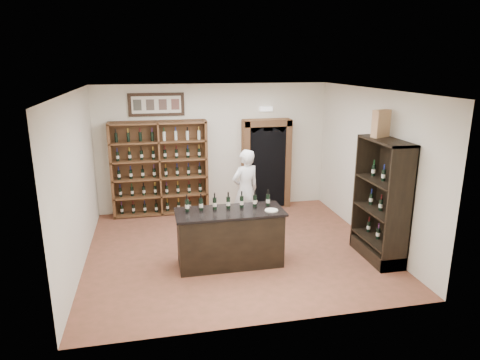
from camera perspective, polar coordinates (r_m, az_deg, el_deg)
The scene contains 21 objects.
floor at distance 8.36m, azimuth -0.74°, elevation -9.15°, with size 5.50×5.50×0.00m, color brown.
ceiling at distance 7.61m, azimuth -0.82°, elevation 11.84°, with size 5.50×5.50×0.00m, color white.
wall_back at distance 10.25m, azimuth -3.49°, elevation 4.32°, with size 5.50×0.04×3.00m, color silver.
wall_left at distance 7.82m, azimuth -20.96°, elevation -0.26°, with size 0.04×5.00×3.00m, color silver.
wall_right at distance 8.79m, azimuth 17.11°, elevation 1.75°, with size 0.04×5.00×3.00m, color silver.
wine_shelf at distance 10.07m, azimuth -10.64°, elevation 1.54°, with size 2.20×0.38×2.20m.
framed_picture at distance 9.97m, azimuth -11.08°, elevation 9.84°, with size 1.25×0.04×0.52m, color black.
arched_doorway at distance 10.42m, azimuth 3.51°, elevation 2.46°, with size 1.17×0.35×2.17m.
emergency_light at distance 10.30m, azimuth 3.49°, elevation 9.43°, with size 0.30×0.10×0.10m, color white.
tasting_counter at distance 7.58m, azimuth -1.36°, elevation -7.74°, with size 1.88×0.78×1.00m.
counter_bottle_0 at distance 7.40m, azimuth -7.08°, elevation -3.37°, with size 0.07×0.07×0.30m.
counter_bottle_1 at distance 7.42m, azimuth -5.23°, elevation -3.26°, with size 0.07×0.07×0.30m.
counter_bottle_2 at distance 7.45m, azimuth -3.39°, elevation -3.14°, with size 0.07×0.07×0.30m.
counter_bottle_3 at distance 7.49m, azimuth -1.58°, elevation -3.03°, with size 0.07×0.07×0.30m.
counter_bottle_4 at distance 7.53m, azimuth 0.22°, elevation -2.91°, with size 0.07×0.07×0.30m.
counter_bottle_5 at distance 7.58m, azimuth 2.00°, elevation -2.79°, with size 0.07×0.07×0.30m.
counter_bottle_6 at distance 7.64m, azimuth 3.75°, elevation -2.66°, with size 0.07×0.07×0.30m.
side_cabinet at distance 8.14m, azimuth 18.32°, elevation -4.92°, with size 0.48×1.20×2.20m.
shopkeeper at distance 9.00m, azimuth 0.73°, elevation -1.37°, with size 0.64×0.42×1.75m, color white.
plate at distance 7.41m, azimuth 4.21°, elevation -4.06°, with size 0.23×0.23×0.02m, color beige.
wine_crate at distance 7.95m, azimuth 18.29°, elevation 7.16°, with size 0.34×0.14×0.48m, color tan.
Camera 1 is at (-1.46, -7.45, 3.49)m, focal length 32.00 mm.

